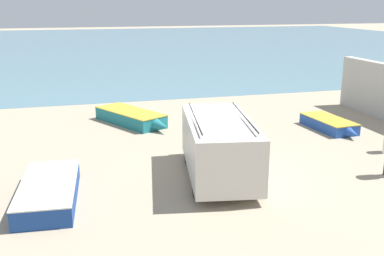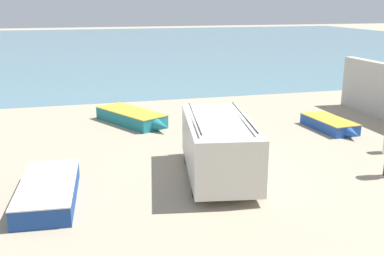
{
  "view_description": "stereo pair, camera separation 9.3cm",
  "coord_description": "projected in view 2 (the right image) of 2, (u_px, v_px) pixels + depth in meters",
  "views": [
    {
      "loc": [
        -4.9,
        -15.53,
        6.04
      ],
      "look_at": [
        -0.22,
        1.74,
        1.0
      ],
      "focal_mm": 42.0,
      "sensor_mm": 36.0,
      "label": 1
    },
    {
      "loc": [
        -4.81,
        -15.55,
        6.04
      ],
      "look_at": [
        -0.22,
        1.74,
        1.0
      ],
      "focal_mm": 42.0,
      "sensor_mm": 36.0,
      "label": 2
    }
  ],
  "objects": [
    {
      "name": "fishing_rowboat_2",
      "position": [
        331.0,
        125.0,
        21.89
      ],
      "size": [
        1.61,
        3.74,
        0.54
      ],
      "rotation": [
        0.0,
        0.0,
        4.79
      ],
      "color": "#234CA3",
      "rests_on": "ground_plane"
    },
    {
      "name": "fishing_rowboat_0",
      "position": [
        49.0,
        189.0,
        14.21
      ],
      "size": [
        1.98,
        4.87,
        0.63
      ],
      "rotation": [
        0.0,
        0.0,
        1.49
      ],
      "color": "navy",
      "rests_on": "ground_plane"
    },
    {
      "name": "ground_plane",
      "position": [
        209.0,
        164.0,
        17.3
      ],
      "size": [
        200.0,
        200.0,
        0.0
      ],
      "primitive_type": "plane",
      "color": "tan"
    },
    {
      "name": "parked_van",
      "position": [
        219.0,
        146.0,
        15.74
      ],
      "size": [
        3.03,
        5.55,
        2.26
      ],
      "rotation": [
        0.0,
        0.0,
        1.4
      ],
      "color": "beige",
      "rests_on": "ground_plane"
    },
    {
      "name": "fishing_rowboat_1",
      "position": [
        133.0,
        117.0,
        22.99
      ],
      "size": [
        3.38,
        4.89,
        0.66
      ],
      "rotation": [
        0.0,
        0.0,
        5.22
      ],
      "color": "#1E757F",
      "rests_on": "ground_plane"
    },
    {
      "name": "sea_water",
      "position": [
        106.0,
        45.0,
        65.67
      ],
      "size": [
        120.0,
        80.0,
        0.01
      ],
      "primitive_type": "cube",
      "color": "slate",
      "rests_on": "ground_plane"
    }
  ]
}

